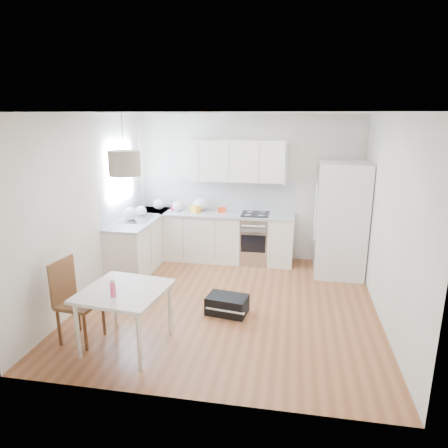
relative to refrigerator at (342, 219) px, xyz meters
name	(u,v)px	position (x,y,z in m)	size (l,w,h in m)	color
floor	(229,303)	(-1.70, -1.55, -0.96)	(4.20, 4.20, 0.00)	brown
ceiling	(229,113)	(-1.70, -1.55, 1.74)	(4.20, 4.20, 0.00)	white
wall_back	(247,188)	(-1.70, 0.55, 0.39)	(4.20, 4.20, 0.00)	beige
wall_left	(88,208)	(-3.80, -1.55, 0.39)	(4.20, 4.20, 0.00)	beige
wall_right	(389,221)	(0.40, -1.55, 0.39)	(4.20, 4.20, 0.00)	beige
window_glassblock	(120,171)	(-3.79, -0.40, 0.79)	(0.02, 1.00, 1.00)	#BFE0F9
cabinets_back	(213,237)	(-2.30, 0.25, -0.52)	(3.00, 0.60, 0.88)	white
cabinets_left	(141,243)	(-3.50, -0.35, -0.52)	(0.60, 1.80, 0.88)	white
counter_back	(213,214)	(-2.30, 0.25, -0.06)	(3.02, 0.64, 0.04)	#A3A5A7
counter_left	(140,219)	(-3.50, -0.35, -0.06)	(0.64, 1.82, 0.04)	#A3A5A7
backsplash_back	(216,194)	(-2.30, 0.54, 0.25)	(3.00, 0.01, 0.58)	white
backsplash_left	(123,201)	(-3.80, -0.35, 0.25)	(0.01, 1.80, 0.58)	white
upper_cabinets	(238,161)	(-1.85, 0.39, 0.91)	(1.70, 0.32, 0.75)	white
range_oven	(255,239)	(-1.50, 0.25, -0.52)	(0.50, 0.61, 0.88)	#B6B9BB
sink	(139,219)	(-3.50, -0.40, -0.05)	(0.50, 0.80, 0.16)	#B6B9BB
refrigerator	(342,219)	(0.00, 0.00, 0.00)	(0.91, 0.96, 1.93)	white
dining_table	(124,296)	(-2.72, -2.85, -0.32)	(1.03, 1.03, 0.73)	beige
dining_chair	(80,302)	(-3.31, -2.83, -0.45)	(0.43, 0.43, 1.02)	#4C2C16
drink_bottle	(113,288)	(-2.76, -3.04, -0.13)	(0.06, 0.06, 0.21)	#DA3C64
gym_bag	(227,305)	(-1.68, -1.84, -0.84)	(0.55, 0.36, 0.25)	black
pendant_lamp	(125,163)	(-2.62, -2.82, 1.22)	(0.34, 0.34, 0.26)	#B9AF8E
grocery_bag_a	(159,204)	(-3.37, 0.32, 0.06)	(0.22, 0.19, 0.20)	white
grocery_bag_b	(178,206)	(-2.96, 0.23, 0.05)	(0.22, 0.19, 0.20)	white
grocery_bag_c	(201,204)	(-2.55, 0.36, 0.08)	(0.28, 0.24, 0.25)	white
grocery_bag_d	(141,211)	(-3.53, -0.19, 0.04)	(0.19, 0.17, 0.17)	white
grocery_bag_e	(131,214)	(-3.58, -0.55, 0.07)	(0.26, 0.22, 0.23)	white
snack_orange	(222,210)	(-2.14, 0.30, 0.00)	(0.14, 0.09, 0.10)	red
snack_yellow	(196,209)	(-2.62, 0.20, 0.02)	(0.18, 0.11, 0.12)	gold
snack_red	(175,207)	(-3.05, 0.35, 0.01)	(0.16, 0.10, 0.11)	red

